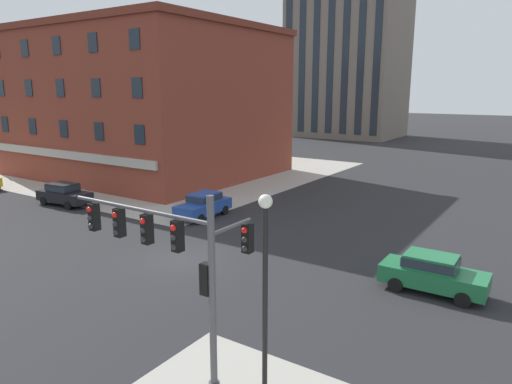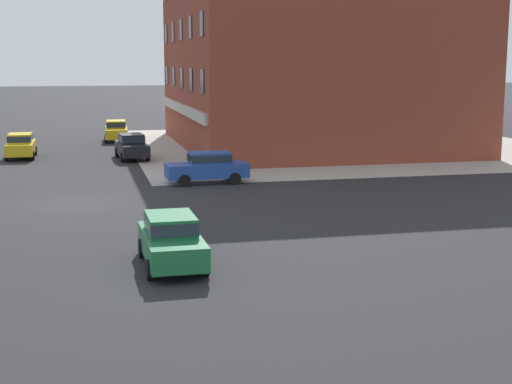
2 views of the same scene
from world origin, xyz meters
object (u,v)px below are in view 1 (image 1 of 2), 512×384
Objects in this scene: street_lamp_corner_near at (265,284)px; car_main_southbound_far at (64,193)px; traffic_signal_main at (177,258)px; car_cross_eastbound at (204,204)px; car_main_southbound_near at (432,272)px.

street_lamp_corner_near is 27.93m from car_main_southbound_far.
traffic_signal_main is 1.32× the size of car_main_southbound_far.
street_lamp_corner_near reaches higher than traffic_signal_main.
car_cross_eastbound is (-11.40, 14.63, -2.97)m from traffic_signal_main.
traffic_signal_main is at bearing -178.19° from street_lamp_corner_near.
traffic_signal_main is 0.97× the size of street_lamp_corner_near.
car_main_southbound_near is (4.79, 10.71, -2.97)m from traffic_signal_main.
car_main_southbound_far is at bearing -163.31° from car_cross_eastbound.
car_main_southbound_near is (1.82, 10.62, -2.87)m from street_lamp_corner_near.
traffic_signal_main reaches higher than car_cross_eastbound.
traffic_signal_main is at bearing -52.07° from car_cross_eastbound.
car_main_southbound_near is at bearing 65.91° from traffic_signal_main.
car_cross_eastbound is at bearing 166.39° from car_main_southbound_near.
street_lamp_corner_near is at bearing -23.86° from car_main_southbound_far.
car_main_southbound_far and car_cross_eastbound have the same top height.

